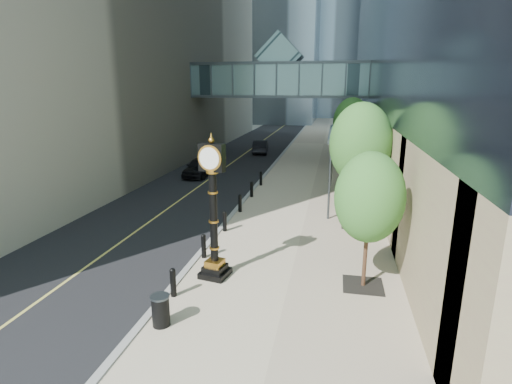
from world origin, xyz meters
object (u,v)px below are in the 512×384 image
(street_clock, at_px, (214,219))
(pedestrian, at_px, (344,196))
(car_far, at_px, (261,146))
(car_near, at_px, (200,167))
(trash_bin, at_px, (161,311))

(street_clock, xyz_separation_m, pedestrian, (4.76, 9.07, -1.31))
(street_clock, relative_size, car_far, 1.22)
(street_clock, distance_m, car_near, 17.83)
(street_clock, xyz_separation_m, trash_bin, (-0.63, -3.35, -1.79))
(car_near, distance_m, car_far, 12.47)
(street_clock, distance_m, pedestrian, 10.33)
(trash_bin, height_order, pedestrian, pedestrian)
(trash_bin, bearing_deg, car_near, 105.86)
(street_clock, xyz_separation_m, car_near, (-6.30, 16.61, -1.55))
(trash_bin, relative_size, car_near, 0.21)
(trash_bin, xyz_separation_m, car_near, (-5.67, 19.96, 0.24))
(trash_bin, bearing_deg, car_far, 95.40)
(pedestrian, height_order, car_far, pedestrian)
(car_near, bearing_deg, trash_bin, -73.19)
(pedestrian, bearing_deg, street_clock, 82.53)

